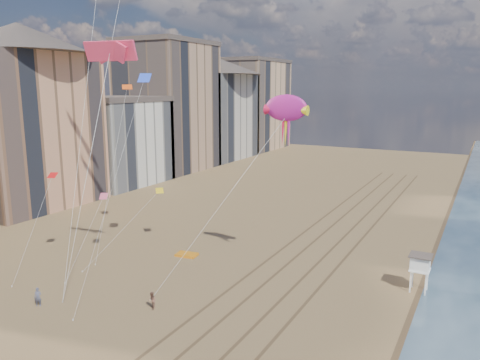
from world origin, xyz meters
name	(u,v)px	position (x,y,z in m)	size (l,w,h in m)	color
wet_sand	(475,261)	(19.00, 40.00, 0.00)	(260.00, 260.00, 0.00)	#42301E
tracks	(301,264)	(2.55, 30.00, 0.01)	(7.68, 120.00, 0.01)	brown
buildings	(151,112)	(-45.73, 65.59, 13.55)	(34.72, 131.35, 29.00)	#C6B284
lifeguard_stand	(420,263)	(14.62, 28.86, 2.76)	(1.98, 1.98, 3.58)	white
grounded_kite	(187,255)	(-9.86, 26.36, 0.13)	(2.35, 1.49, 0.27)	orange
show_kite	(286,109)	(2.12, 25.91, 16.82)	(6.43, 5.67, 20.77)	#AC1A80
kite_flyer_a	(38,297)	(-14.23, 9.99, 0.84)	(0.61, 0.40, 1.68)	#53556A
kite_flyer_b	(152,301)	(-5.09, 14.20, 0.79)	(0.77, 0.60, 1.58)	#8B5C47
small_kites	(123,133)	(-15.72, 23.42, 13.92)	(11.41, 12.25, 13.78)	red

